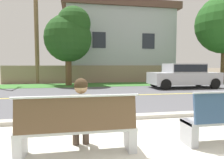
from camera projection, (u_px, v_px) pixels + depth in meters
ground_plane at (102, 92)px, 11.05m from camera, size 140.00×140.00×0.00m
sidewalk_pavement at (160, 147)px, 3.60m from camera, size 44.00×3.60×0.01m
curb_edge at (130, 117)px, 5.51m from camera, size 44.00×0.30×0.11m
street_asphalt at (106, 96)px, 9.58m from camera, size 52.00×8.00×0.01m
road_centre_line at (106, 96)px, 9.58m from camera, size 48.00×0.14×0.01m
far_verge_grass at (95, 85)px, 14.77m from camera, size 48.00×2.80×0.02m
bench_left at (78, 128)px, 3.25m from camera, size 1.91×0.48×1.01m
seated_person_olive at (81, 112)px, 3.41m from camera, size 0.52×0.68×1.25m
car_silver_near at (184, 74)px, 12.84m from camera, size 4.30×1.86×1.54m
shade_tree_far_left at (70, 35)px, 14.25m from camera, size 3.32×3.32×5.49m
garden_wall at (87, 74)px, 16.80m from camera, size 13.00×0.36×1.40m
house_across_street at (117, 44)px, 20.31m from camera, size 10.29×6.91×6.96m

